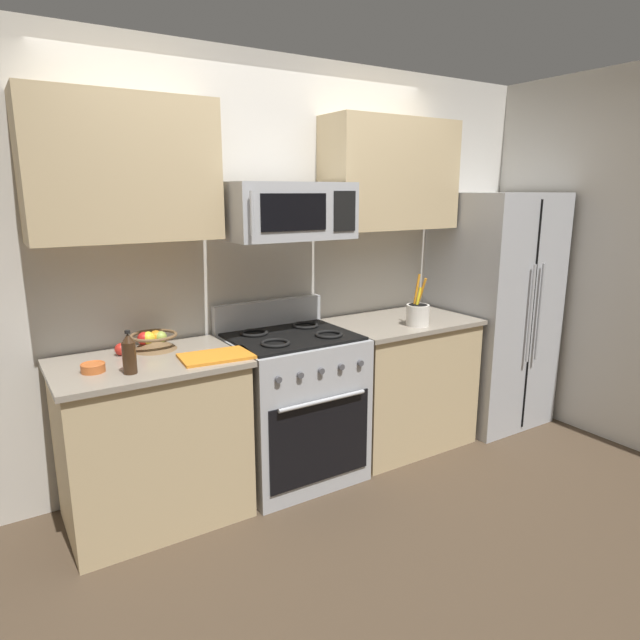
% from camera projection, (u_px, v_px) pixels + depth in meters
% --- Properties ---
extents(ground_plane, '(16.00, 16.00, 0.00)m').
position_uv_depth(ground_plane, '(354.00, 525.00, 3.01)').
color(ground_plane, '#473828').
extents(wall_back, '(8.00, 0.10, 2.60)m').
position_uv_depth(wall_back, '(261.00, 266.00, 3.59)').
color(wall_back, beige).
rests_on(wall_back, ground).
extents(counter_left, '(0.97, 0.66, 0.91)m').
position_uv_depth(counter_left, '(153.00, 440.00, 3.00)').
color(counter_left, tan).
rests_on(counter_left, ground).
extents(range_oven, '(0.76, 0.70, 1.09)m').
position_uv_depth(range_oven, '(292.00, 405.00, 3.45)').
color(range_oven, '#B2B5BA').
rests_on(range_oven, ground).
extents(counter_right, '(0.98, 0.66, 0.91)m').
position_uv_depth(counter_right, '(400.00, 382.00, 3.91)').
color(counter_right, tan).
rests_on(counter_right, ground).
extents(refrigerator, '(0.76, 0.77, 1.77)m').
position_uv_depth(refrigerator, '(491.00, 309.00, 4.27)').
color(refrigerator, '#B2B5BA').
rests_on(refrigerator, ground).
extents(wall_right, '(0.10, 8.00, 2.60)m').
position_uv_depth(wall_right, '(615.00, 261.00, 3.88)').
color(wall_right, beige).
rests_on(wall_right, ground).
extents(microwave, '(0.74, 0.44, 0.33)m').
position_uv_depth(microwave, '(287.00, 211.00, 3.21)').
color(microwave, '#B2B5BA').
extents(upper_cabinets_left, '(0.96, 0.34, 0.73)m').
position_uv_depth(upper_cabinets_left, '(122.00, 169.00, 2.82)').
color(upper_cabinets_left, tan).
extents(upper_cabinets_right, '(0.97, 0.34, 0.73)m').
position_uv_depth(upper_cabinets_right, '(390.00, 175.00, 3.74)').
color(upper_cabinets_right, tan).
extents(utensil_crock, '(0.15, 0.15, 0.34)m').
position_uv_depth(utensil_crock, '(418.00, 314.00, 3.64)').
color(utensil_crock, white).
rests_on(utensil_crock, counter_right).
extents(fruit_basket, '(0.26, 0.26, 0.11)m').
position_uv_depth(fruit_basket, '(154.00, 340.00, 3.09)').
color(fruit_basket, brown).
rests_on(fruit_basket, counter_left).
extents(apple_loose, '(0.07, 0.07, 0.07)m').
position_uv_depth(apple_loose, '(121.00, 349.00, 2.98)').
color(apple_loose, red).
rests_on(apple_loose, counter_left).
extents(cutting_board, '(0.40, 0.28, 0.02)m').
position_uv_depth(cutting_board, '(216.00, 356.00, 2.95)').
color(cutting_board, orange).
rests_on(cutting_board, counter_left).
extents(bottle_soy, '(0.07, 0.07, 0.22)m').
position_uv_depth(bottle_soy, '(129.00, 354.00, 2.67)').
color(bottle_soy, '#382314').
rests_on(bottle_soy, counter_left).
extents(prep_bowl, '(0.12, 0.12, 0.04)m').
position_uv_depth(prep_bowl, '(93.00, 367.00, 2.71)').
color(prep_bowl, '#D1662D').
rests_on(prep_bowl, counter_left).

